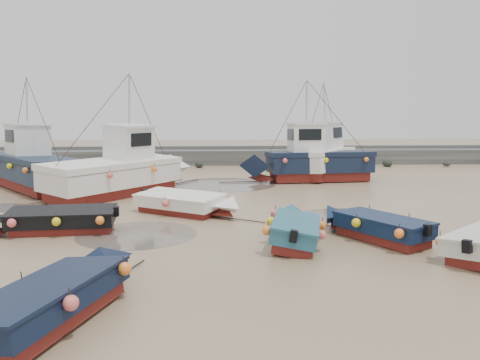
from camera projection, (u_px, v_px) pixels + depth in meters
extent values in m
plane|color=tan|center=(209.00, 227.00, 17.46)|extent=(120.00, 120.00, 0.00)
cube|color=#5E5E5A|center=(211.00, 157.00, 39.12)|extent=(60.00, 2.20, 1.20)
cube|color=#5E5E5A|center=(211.00, 148.00, 40.22)|extent=(60.00, 0.60, 0.25)
ellipsoid|color=black|center=(276.00, 164.00, 36.52)|extent=(0.84, 0.86, 0.51)
ellipsoid|color=black|center=(306.00, 161.00, 38.18)|extent=(0.98, 1.07, 0.72)
ellipsoid|color=black|center=(387.00, 163.00, 37.54)|extent=(0.78, 0.90, 0.59)
ellipsoid|color=black|center=(447.00, 164.00, 37.56)|extent=(0.60, 0.70, 0.31)
ellipsoid|color=black|center=(147.00, 162.00, 37.35)|extent=(0.99, 0.80, 0.58)
ellipsoid|color=black|center=(362.00, 164.00, 37.67)|extent=(0.54, 0.46, 0.30)
ellipsoid|color=black|center=(331.00, 164.00, 37.73)|extent=(0.61, 0.47, 0.46)
ellipsoid|color=black|center=(157.00, 164.00, 37.22)|extent=(0.61, 0.53, 0.32)
ellipsoid|color=black|center=(345.00, 163.00, 38.42)|extent=(0.67, 0.55, 0.43)
ellipsoid|color=black|center=(92.00, 164.00, 36.00)|extent=(1.09, 0.88, 0.72)
ellipsoid|color=black|center=(118.00, 165.00, 36.44)|extent=(0.65, 0.60, 0.37)
ellipsoid|color=black|center=(330.00, 163.00, 37.13)|extent=(0.88, 0.64, 0.62)
ellipsoid|color=black|center=(199.00, 165.00, 36.75)|extent=(0.64, 0.62, 0.48)
ellipsoid|color=black|center=(307.00, 163.00, 38.07)|extent=(0.55, 0.45, 0.29)
cylinder|color=#5C534A|center=(137.00, 234.00, 16.36)|extent=(4.18, 4.18, 0.01)
cylinder|color=#5C534A|center=(345.00, 216.00, 19.32)|extent=(3.87, 3.87, 0.01)
cylinder|color=#5C534A|center=(222.00, 185.00, 27.93)|extent=(6.40, 6.40, 0.01)
cube|color=maroon|center=(49.00, 317.00, 9.35)|extent=(2.44, 3.76, 0.30)
cube|color=black|center=(48.00, 299.00, 9.30)|extent=(2.76, 4.09, 0.45)
pyramid|color=black|center=(107.00, 247.00, 11.36)|extent=(1.80, 1.20, 0.90)
cube|color=brown|center=(48.00, 291.00, 9.27)|extent=(2.26, 3.41, 0.10)
cube|color=black|center=(47.00, 287.00, 9.26)|extent=(2.85, 4.19, 0.07)
cylinder|color=black|center=(127.00, 272.00, 12.37)|extent=(0.67, 1.91, 0.04)
sphere|color=orange|center=(75.00, 309.00, 8.56)|extent=(0.30, 0.30, 0.30)
sphere|color=orange|center=(25.00, 281.00, 10.00)|extent=(0.30, 0.30, 0.30)
sphere|color=orange|center=(128.00, 274.00, 10.47)|extent=(0.30, 0.30, 0.30)
cube|color=maroon|center=(293.00, 241.00, 15.03)|extent=(1.78, 3.01, 0.30)
cube|color=#23586F|center=(293.00, 229.00, 14.97)|extent=(2.03, 3.26, 0.45)
pyramid|color=#23586F|center=(296.00, 204.00, 16.73)|extent=(1.51, 1.00, 0.90)
cube|color=brown|center=(293.00, 224.00, 14.95)|extent=(1.65, 2.73, 0.10)
cube|color=#23586F|center=(293.00, 221.00, 14.94)|extent=(2.10, 3.34, 0.07)
cube|color=black|center=(290.00, 236.00, 13.40)|extent=(0.25, 0.22, 0.35)
cylinder|color=black|center=(297.00, 225.00, 17.67)|extent=(0.48, 1.96, 0.04)
sphere|color=orange|center=(264.00, 234.00, 13.92)|extent=(0.30, 0.30, 0.30)
sphere|color=orange|center=(319.00, 232.00, 14.24)|extent=(0.30, 0.30, 0.30)
sphere|color=orange|center=(268.00, 225.00, 15.09)|extent=(0.30, 0.30, 0.30)
sphere|color=orange|center=(319.00, 223.00, 15.41)|extent=(0.30, 0.30, 0.30)
sphere|color=orange|center=(272.00, 217.00, 16.27)|extent=(0.30, 0.30, 0.30)
cube|color=black|center=(469.00, 248.00, 12.29)|extent=(0.28, 0.28, 0.35)
sphere|color=orange|center=(442.00, 239.00, 13.35)|extent=(0.30, 0.30, 0.30)
cube|color=maroon|center=(63.00, 228.00, 16.68)|extent=(3.43, 1.45, 0.30)
cube|color=black|center=(63.00, 218.00, 16.62)|extent=(3.69, 1.68, 0.45)
cube|color=brown|center=(62.00, 213.00, 16.60)|extent=(3.10, 1.36, 0.10)
cube|color=black|center=(62.00, 211.00, 16.59)|extent=(3.77, 1.75, 0.07)
cube|color=black|center=(117.00, 211.00, 16.85)|extent=(0.20, 0.23, 0.35)
sphere|color=orange|center=(100.00, 219.00, 15.98)|extent=(0.30, 0.30, 0.30)
sphere|color=orange|center=(88.00, 210.00, 17.52)|extent=(0.30, 0.30, 0.30)
sphere|color=orange|center=(57.00, 220.00, 15.80)|extent=(0.30, 0.30, 0.30)
sphere|color=orange|center=(48.00, 211.00, 17.33)|extent=(0.30, 0.30, 0.30)
sphere|color=orange|center=(12.00, 221.00, 15.61)|extent=(0.30, 0.30, 0.30)
cube|color=maroon|center=(180.00, 209.00, 19.92)|extent=(3.62, 3.03, 0.30)
cube|color=white|center=(180.00, 201.00, 19.86)|extent=(3.97, 3.38, 0.45)
pyramid|color=white|center=(223.00, 195.00, 18.74)|extent=(1.51, 1.79, 0.90)
cube|color=brown|center=(180.00, 197.00, 19.84)|extent=(3.30, 2.78, 0.10)
cube|color=white|center=(180.00, 195.00, 19.83)|extent=(4.07, 3.48, 0.07)
cube|color=black|center=(145.00, 193.00, 20.77)|extent=(0.27, 0.28, 0.35)
cylinder|color=black|center=(243.00, 220.00, 18.43)|extent=(1.70, 1.12, 0.04)
sphere|color=orange|center=(167.00, 192.00, 21.38)|extent=(0.30, 0.30, 0.30)
sphere|color=orange|center=(166.00, 202.00, 19.02)|extent=(0.30, 0.30, 0.30)
sphere|color=orange|center=(221.00, 198.00, 19.97)|extent=(0.30, 0.30, 0.30)
cube|color=maroon|center=(382.00, 237.00, 15.48)|extent=(2.53, 3.11, 0.30)
cube|color=#0E1D39|center=(382.00, 226.00, 15.43)|extent=(2.82, 3.41, 0.45)
pyramid|color=#0E1D39|center=(340.00, 203.00, 16.93)|extent=(1.55, 1.33, 0.90)
cube|color=brown|center=(383.00, 221.00, 15.40)|extent=(2.32, 2.83, 0.10)
cube|color=#0E1D39|center=(383.00, 218.00, 15.39)|extent=(2.90, 3.50, 0.07)
cube|color=black|center=(427.00, 231.00, 14.06)|extent=(0.28, 0.27, 0.35)
cylinder|color=black|center=(322.00, 224.00, 17.75)|extent=(1.07, 1.73, 0.04)
sphere|color=orange|center=(399.00, 234.00, 13.93)|extent=(0.30, 0.30, 0.30)
sphere|color=orange|center=(409.00, 222.00, 15.53)|extent=(0.30, 0.30, 0.30)
sphere|color=orange|center=(356.00, 224.00, 15.29)|extent=(0.30, 0.30, 0.30)
sphere|color=orange|center=(369.00, 213.00, 16.89)|extent=(0.30, 0.30, 0.30)
cube|color=maroon|center=(35.00, 184.00, 26.20)|extent=(6.40, 7.12, 0.55)
cube|color=#111F35|center=(34.00, 171.00, 26.10)|extent=(7.05, 7.80, 0.95)
pyramid|color=#111F35|center=(9.00, 154.00, 29.26)|extent=(3.04, 2.84, 1.40)
cube|color=brown|center=(34.00, 162.00, 26.03)|extent=(6.86, 7.59, 0.08)
cube|color=#111F35|center=(34.00, 159.00, 26.01)|extent=(7.21, 7.97, 0.30)
cube|color=white|center=(26.00, 141.00, 26.65)|extent=(2.76, 2.77, 1.70)
cube|color=white|center=(25.00, 125.00, 26.52)|extent=(2.98, 2.99, 0.12)
cube|color=black|center=(20.00, 136.00, 27.36)|extent=(1.31, 1.07, 0.68)
cylinder|color=#B7B7B2|center=(23.00, 101.00, 26.33)|extent=(0.10, 0.10, 2.60)
cylinder|color=black|center=(5.00, 179.00, 30.36)|extent=(1.93, 2.36, 0.05)
sphere|color=#E5635D|center=(24.00, 172.00, 22.78)|extent=(0.30, 0.30, 0.30)
sphere|color=#E5635D|center=(74.00, 165.00, 25.68)|extent=(0.30, 0.30, 0.30)
sphere|color=#E5635D|center=(9.00, 168.00, 24.59)|extent=(0.30, 0.30, 0.30)
sphere|color=#E5635D|center=(57.00, 162.00, 27.50)|extent=(0.30, 0.30, 0.30)
sphere|color=#E5635D|center=(41.00, 159.00, 29.32)|extent=(0.30, 0.30, 0.30)
cube|color=maroon|center=(114.00, 191.00, 24.04)|extent=(5.85, 6.76, 0.55)
cube|color=white|center=(114.00, 176.00, 23.94)|extent=(6.46, 7.39, 0.95)
pyramid|color=white|center=(170.00, 156.00, 27.32)|extent=(2.87, 2.66, 1.40)
cube|color=brown|center=(113.00, 166.00, 23.87)|extent=(6.27, 7.19, 0.08)
cube|color=white|center=(113.00, 164.00, 23.85)|extent=(6.60, 7.55, 0.30)
cube|color=white|center=(127.00, 144.00, 24.54)|extent=(2.61, 2.66, 1.70)
cube|color=white|center=(127.00, 126.00, 24.41)|extent=(2.82, 2.87, 0.12)
cube|color=black|center=(141.00, 138.00, 25.34)|extent=(1.23, 0.95, 0.68)
cylinder|color=#B7B7B2|center=(126.00, 100.00, 24.22)|extent=(0.10, 0.10, 2.60)
cylinder|color=black|center=(183.00, 183.00, 28.50)|extent=(1.85, 2.42, 0.05)
sphere|color=#E5635D|center=(46.00, 173.00, 22.24)|extent=(0.30, 0.30, 0.30)
sphere|color=#E5635D|center=(109.00, 174.00, 21.92)|extent=(0.30, 0.30, 0.30)
sphere|color=#E5635D|center=(96.00, 168.00, 24.65)|extent=(0.30, 0.30, 0.30)
sphere|color=#E5635D|center=(153.00, 168.00, 24.33)|extent=(0.30, 0.30, 0.30)
sphere|color=#E5635D|center=(137.00, 163.00, 27.06)|extent=(0.30, 0.30, 0.30)
cube|color=maroon|center=(319.00, 177.00, 29.40)|extent=(6.11, 2.52, 0.55)
cube|color=black|center=(319.00, 165.00, 29.30)|extent=(6.58, 2.91, 0.95)
pyramid|color=black|center=(261.00, 155.00, 28.64)|extent=(1.64, 2.44, 1.40)
cube|color=brown|center=(320.00, 157.00, 29.23)|extent=(6.42, 2.80, 0.08)
cube|color=black|center=(320.00, 154.00, 29.21)|extent=(6.72, 2.97, 0.30)
cube|color=white|center=(307.00, 139.00, 28.94)|extent=(2.14, 1.80, 1.70)
cube|color=white|center=(307.00, 124.00, 28.81)|extent=(2.32, 1.95, 0.12)
cube|color=black|center=(291.00, 135.00, 28.75)|extent=(0.18, 1.38, 0.68)
cylinder|color=#B7B7B2|center=(307.00, 102.00, 28.62)|extent=(0.10, 0.10, 2.60)
cylinder|color=black|center=(243.00, 182.00, 28.71)|extent=(2.99, 0.33, 0.05)
sphere|color=#E5635D|center=(366.00, 161.00, 28.38)|extent=(0.30, 0.30, 0.30)
sphere|color=#E5635D|center=(332.00, 157.00, 30.69)|extent=(0.30, 0.30, 0.30)
sphere|color=#E5635D|center=(326.00, 161.00, 28.00)|extent=(0.30, 0.30, 0.30)
sphere|color=#E5635D|center=(294.00, 158.00, 30.31)|extent=(0.30, 0.30, 0.30)
sphere|color=#E5635D|center=(285.00, 162.00, 27.62)|extent=(0.30, 0.30, 0.30)
cube|color=maroon|center=(323.00, 174.00, 30.74)|extent=(4.85, 5.48, 0.55)
cube|color=white|center=(323.00, 163.00, 30.63)|extent=(5.37, 6.01, 0.95)
pyramid|color=white|center=(343.00, 149.00, 33.34)|extent=(2.78, 2.59, 1.40)
cube|color=brown|center=(323.00, 155.00, 30.56)|extent=(5.21, 5.85, 0.08)
cube|color=white|center=(323.00, 153.00, 30.54)|extent=(5.49, 6.14, 0.30)
cube|color=white|center=(328.00, 137.00, 31.05)|extent=(2.55, 2.61, 1.70)
cube|color=white|center=(329.00, 124.00, 30.92)|extent=(2.75, 2.82, 0.12)
cube|color=black|center=(334.00, 133.00, 31.85)|extent=(1.17, 0.90, 0.68)
cylinder|color=#B7B7B2|center=(329.00, 103.00, 30.73)|extent=(0.10, 0.10, 2.60)
cylinder|color=black|center=(347.00, 171.00, 34.43)|extent=(1.85, 2.42, 0.05)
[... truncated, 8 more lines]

